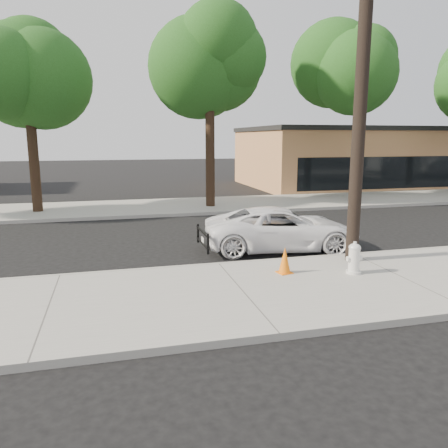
{
  "coord_description": "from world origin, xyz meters",
  "views": [
    {
      "loc": [
        -2.65,
        -13.0,
        3.43
      ],
      "look_at": [
        0.41,
        -1.07,
        1.0
      ],
      "focal_mm": 35.0,
      "sensor_mm": 36.0,
      "label": 1
    }
  ],
  "objects_px": {
    "utility_pole": "(361,87)",
    "traffic_cone": "(285,260)",
    "police_cruiser": "(282,229)",
    "fire_hydrant": "(354,259)"
  },
  "relations": [
    {
      "from": "utility_pole",
      "to": "traffic_cone",
      "type": "height_order",
      "value": "utility_pole"
    },
    {
      "from": "utility_pole",
      "to": "police_cruiser",
      "type": "relative_size",
      "value": 1.9
    },
    {
      "from": "utility_pole",
      "to": "police_cruiser",
      "type": "height_order",
      "value": "utility_pole"
    },
    {
      "from": "police_cruiser",
      "to": "fire_hydrant",
      "type": "relative_size",
      "value": 6.32
    },
    {
      "from": "fire_hydrant",
      "to": "utility_pole",
      "type": "bearing_deg",
      "value": 63.01
    },
    {
      "from": "utility_pole",
      "to": "fire_hydrant",
      "type": "xyz_separation_m",
      "value": [
        -0.58,
        -1.08,
        -4.18
      ]
    },
    {
      "from": "traffic_cone",
      "to": "utility_pole",
      "type": "bearing_deg",
      "value": 15.85
    },
    {
      "from": "utility_pole",
      "to": "traffic_cone",
      "type": "bearing_deg",
      "value": -164.15
    },
    {
      "from": "police_cruiser",
      "to": "fire_hydrant",
      "type": "bearing_deg",
      "value": -161.11
    },
    {
      "from": "utility_pole",
      "to": "fire_hydrant",
      "type": "relative_size",
      "value": 11.97
    }
  ]
}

